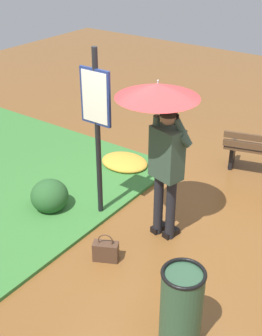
% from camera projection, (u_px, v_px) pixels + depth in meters
% --- Properties ---
extents(ground_plane, '(18.00, 18.00, 0.00)m').
position_uv_depth(ground_plane, '(161.00, 227.00, 5.93)').
color(ground_plane, brown).
extents(person_with_umbrella, '(0.96, 0.96, 2.04)m').
position_uv_depth(person_with_umbrella, '(162.00, 122.00, 5.07)').
color(person_with_umbrella, black).
rests_on(person_with_umbrella, ground_plane).
extents(info_sign_post, '(0.44, 0.07, 2.30)m').
position_uv_depth(info_sign_post, '(97.00, 117.00, 5.49)').
color(info_sign_post, black).
rests_on(info_sign_post, ground_plane).
extents(handbag, '(0.33, 0.26, 0.37)m').
position_uv_depth(handbag, '(106.00, 251.00, 5.30)').
color(handbag, '#4C3323').
rests_on(handbag, ground_plane).
extents(trash_bin, '(0.42, 0.42, 0.83)m').
position_uv_depth(trash_bin, '(181.00, 306.00, 4.16)').
color(trash_bin, '#2D5138').
rests_on(trash_bin, ground_plane).
extents(shrub_cluster, '(0.57, 0.52, 0.47)m').
position_uv_depth(shrub_cluster, '(49.00, 196.00, 6.19)').
color(shrub_cluster, '#285628').
rests_on(shrub_cluster, ground_plane).
extents(leaf_pile_by_bench, '(0.80, 0.64, 0.18)m').
position_uv_depth(leaf_pile_by_bench, '(125.00, 162.00, 7.33)').
color(leaf_pile_by_bench, gold).
rests_on(leaf_pile_by_bench, ground_plane).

